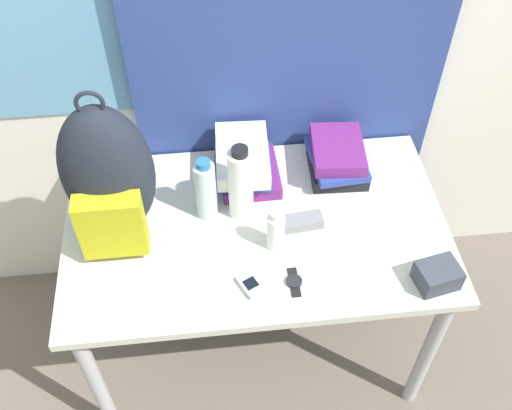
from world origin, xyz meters
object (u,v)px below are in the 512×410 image
object	(u,v)px
water_bottle	(206,190)
wristwatch	(294,282)
camera_pouch	(437,275)
sunglasses_case	(299,222)
sunscreen_bottle	(276,231)
book_stack_center	(337,158)
sports_bottle	(241,184)
backpack	(108,178)
book_stack_left	(245,164)
cell_phone	(251,285)

from	to	relation	value
water_bottle	wristwatch	size ratio (longest dim) A/B	2.27
camera_pouch	sunglasses_case	bearing A→B (deg)	144.93
sunscreen_bottle	wristwatch	distance (m)	0.16
book_stack_center	water_bottle	bearing A→B (deg)	-162.27
sports_bottle	sunscreen_bottle	distance (m)	0.19
book_stack_center	sports_bottle	distance (m)	0.38
sunscreen_bottle	wristwatch	bearing A→B (deg)	-75.35
backpack	camera_pouch	xyz separation A→B (m)	(0.93, -0.31, -0.20)
water_bottle	sports_bottle	world-z (taller)	sports_bottle
book_stack_left	sports_bottle	world-z (taller)	sports_bottle
sunscreen_bottle	camera_pouch	world-z (taller)	sunscreen_bottle
backpack	water_bottle	world-z (taller)	backpack
camera_pouch	wristwatch	xyz separation A→B (m)	(-0.41, 0.04, -0.03)
backpack	sunscreen_bottle	xyz separation A→B (m)	(0.48, -0.12, -0.16)
cell_phone	sunglasses_case	bearing A→B (deg)	50.05
cell_phone	sunglasses_case	distance (m)	0.28
sunscreen_bottle	cell_phone	xyz separation A→B (m)	(-0.09, -0.14, -0.06)
sunscreen_bottle	wristwatch	size ratio (longest dim) A/B	1.47
book_stack_left	book_stack_center	bearing A→B (deg)	0.79
sports_bottle	backpack	bearing A→B (deg)	-176.36
backpack	cell_phone	size ratio (longest dim) A/B	5.48
book_stack_center	sports_bottle	xyz separation A→B (m)	(-0.34, -0.15, 0.07)
sports_bottle	cell_phone	distance (m)	0.32
sports_bottle	sunglasses_case	size ratio (longest dim) A/B	1.82
sunglasses_case	wristwatch	size ratio (longest dim) A/B	1.49
book_stack_left	cell_phone	world-z (taller)	book_stack_left
book_stack_center	sports_bottle	size ratio (longest dim) A/B	0.88
book_stack_center	sunglasses_case	world-z (taller)	book_stack_center
sunscreen_bottle	backpack	bearing A→B (deg)	165.60
cell_phone	water_bottle	bearing A→B (deg)	110.10
book_stack_left	sunglasses_case	size ratio (longest dim) A/B	1.83
sunscreen_bottle	cell_phone	distance (m)	0.18
book_stack_left	sports_bottle	bearing A→B (deg)	-99.93
sunglasses_case	book_stack_left	bearing A→B (deg)	123.75
book_stack_left	sunscreen_bottle	size ratio (longest dim) A/B	1.86
wristwatch	backpack	bearing A→B (deg)	152.61
sunglasses_case	camera_pouch	world-z (taller)	camera_pouch
backpack	wristwatch	world-z (taller)	backpack
book_stack_left	wristwatch	distance (m)	0.46
book_stack_left	camera_pouch	world-z (taller)	book_stack_left
wristwatch	camera_pouch	bearing A→B (deg)	-6.15
backpack	book_stack_left	distance (m)	0.48
book_stack_left	water_bottle	distance (m)	0.20
water_bottle	camera_pouch	size ratio (longest dim) A/B	1.73
sunscreen_bottle	wristwatch	xyz separation A→B (m)	(0.04, -0.14, -0.07)
water_bottle	wristwatch	bearing A→B (deg)	-51.42
sports_bottle	sunscreen_bottle	size ratio (longest dim) A/B	1.85
book_stack_left	sunscreen_bottle	world-z (taller)	sunscreen_bottle
book_stack_left	sunscreen_bottle	xyz separation A→B (m)	(0.07, -0.29, -0.00)
wristwatch	book_stack_left	bearing A→B (deg)	103.25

